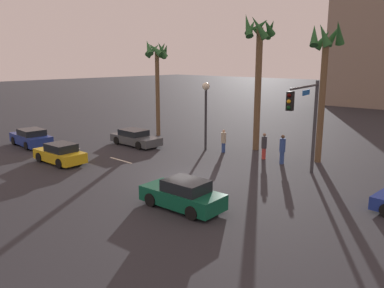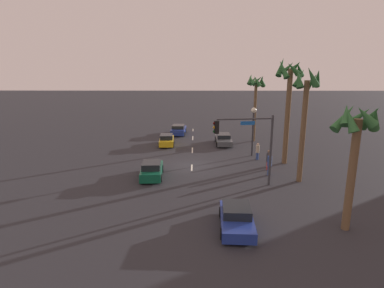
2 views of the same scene
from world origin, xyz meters
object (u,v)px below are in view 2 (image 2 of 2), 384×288
at_px(palm_tree_1, 356,135).
at_px(palm_tree_3, 288,89).
at_px(palm_tree_0, 256,88).
at_px(palm_tree_2, 306,100).
at_px(traffic_signal, 251,139).
at_px(pedestrian_1, 268,159).
at_px(car_0, 167,140).
at_px(pedestrian_0, 269,164).
at_px(car_4, 179,130).
at_px(car_3, 152,170).
at_px(streetlamp, 253,121).
at_px(pedestrian_2, 258,151).
at_px(car_2, 237,218).
at_px(car_1, 223,139).

bearing_deg(palm_tree_1, palm_tree_3, -180.00).
distance_m(palm_tree_0, palm_tree_2, 14.81).
xyz_separation_m(traffic_signal, pedestrian_1, (-4.16, 2.42, -2.82)).
height_order(car_0, pedestrian_0, pedestrian_0).
xyz_separation_m(car_0, car_4, (-6.52, 1.10, 0.02)).
bearing_deg(car_3, palm_tree_2, 85.80).
bearing_deg(car_0, car_3, -1.13).
bearing_deg(streetlamp, pedestrian_2, 10.66).
relative_size(car_0, pedestrian_1, 2.19).
height_order(car_2, pedestrian_1, pedestrian_1).
bearing_deg(car_4, palm_tree_0, 66.76).
relative_size(car_1, traffic_signal, 0.81).
distance_m(pedestrian_1, palm_tree_3, 6.78).
bearing_deg(streetlamp, palm_tree_3, 42.79).
distance_m(car_1, pedestrian_0, 11.92).
bearing_deg(palm_tree_2, car_3, -94.20).
xyz_separation_m(pedestrian_1, palm_tree_1, (10.79, 1.97, 4.51)).
height_order(car_0, streetlamp, streetlamp).
xyz_separation_m(streetlamp, palm_tree_2, (7.86, 2.46, 2.96)).
distance_m(car_0, pedestrian_0, 14.68).
bearing_deg(palm_tree_3, pedestrian_0, -31.98).
bearing_deg(car_4, palm_tree_3, 38.15).
relative_size(car_2, car_4, 0.99).
height_order(car_2, palm_tree_0, palm_tree_0).
xyz_separation_m(car_2, palm_tree_3, (-12.76, 6.22, 6.54)).
distance_m(palm_tree_2, palm_tree_3, 5.11).
xyz_separation_m(traffic_signal, palm_tree_1, (6.63, 4.39, 1.69)).
relative_size(car_0, palm_tree_2, 0.44).
xyz_separation_m(pedestrian_2, palm_tree_0, (-8.42, 1.15, 5.76)).
xyz_separation_m(car_3, traffic_signal, (1.97, 7.86, 3.14)).
distance_m(car_2, streetlamp, 16.26).
bearing_deg(pedestrian_0, palm_tree_0, 175.31).
bearing_deg(car_0, pedestrian_2, 57.90).
xyz_separation_m(car_2, palm_tree_0, (-22.46, 5.09, 6.06)).
bearing_deg(car_1, streetlamp, 26.17).
bearing_deg(streetlamp, car_0, -115.94).
bearing_deg(car_4, car_3, -4.19).
bearing_deg(palm_tree_1, car_2, -90.29).
distance_m(car_3, pedestrian_2, 11.36).
xyz_separation_m(car_4, pedestrian_0, (17.46, 8.69, 0.38)).
bearing_deg(car_1, pedestrian_2, 22.95).
height_order(car_4, streetlamp, streetlamp).
relative_size(palm_tree_2, palm_tree_3, 0.91).
xyz_separation_m(car_0, pedestrian_1, (9.38, 10.05, 0.34)).
bearing_deg(pedestrian_0, streetlamp, -176.85).
bearing_deg(palm_tree_1, pedestrian_0, -166.46).
height_order(car_1, pedestrian_2, pedestrian_2).
relative_size(pedestrian_0, pedestrian_2, 1.14).
distance_m(pedestrian_1, palm_tree_2, 6.70).
relative_size(traffic_signal, palm_tree_3, 0.55).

